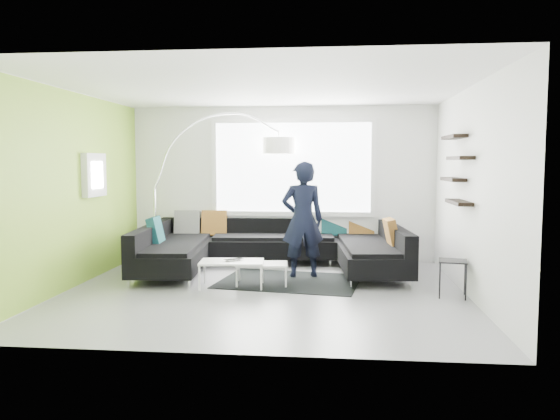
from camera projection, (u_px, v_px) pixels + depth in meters
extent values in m
plane|color=gray|center=(264.00, 292.00, 7.58)|extent=(5.50, 5.50, 0.00)
cube|color=white|center=(282.00, 184.00, 9.93)|extent=(5.50, 0.04, 2.80)
cube|color=white|center=(229.00, 205.00, 4.98)|extent=(5.50, 0.04, 2.80)
cube|color=white|center=(72.00, 190.00, 7.73)|extent=(0.04, 5.00, 2.80)
cube|color=white|center=(471.00, 192.00, 7.18)|extent=(0.04, 5.00, 2.80)
cube|color=white|center=(264.00, 87.00, 7.33)|extent=(5.50, 5.00, 0.04)
cube|color=#93C638|center=(73.00, 190.00, 7.73)|extent=(0.01, 5.00, 2.80)
cube|color=white|center=(293.00, 167.00, 9.85)|extent=(2.96, 0.06, 1.68)
cube|color=white|center=(95.00, 175.00, 8.30)|extent=(0.12, 0.66, 0.66)
cube|color=black|center=(456.00, 169.00, 7.56)|extent=(0.20, 1.24, 0.95)
cube|color=black|center=(272.00, 259.00, 8.92)|extent=(4.37, 2.92, 0.44)
cube|color=black|center=(272.00, 235.00, 8.89)|extent=(4.37, 2.92, 0.33)
cube|color=brown|center=(272.00, 231.00, 8.88)|extent=(3.73, 0.53, 0.46)
cube|color=black|center=(289.00, 281.00, 8.22)|extent=(2.25, 1.78, 0.01)
cube|color=white|center=(247.00, 273.00, 7.91)|extent=(1.23, 0.78, 0.38)
cube|color=black|center=(453.00, 279.00, 7.26)|extent=(0.42, 0.42, 0.50)
imported|color=black|center=(303.00, 220.00, 8.48)|extent=(0.85, 0.72, 1.80)
imported|color=black|center=(235.00, 260.00, 7.81)|extent=(0.46, 0.45, 0.02)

